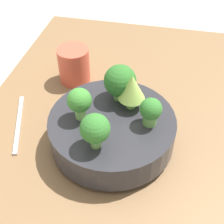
# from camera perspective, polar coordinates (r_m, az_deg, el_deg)

# --- Properties ---
(ground_plane) EXTENTS (6.00, 6.00, 0.00)m
(ground_plane) POSITION_cam_1_polar(r_m,az_deg,el_deg) (0.76, 2.13, -5.71)
(ground_plane) COLOR #ADA89E
(table) EXTENTS (1.09, 0.74, 0.03)m
(table) POSITION_cam_1_polar(r_m,az_deg,el_deg) (0.75, 2.16, -4.93)
(table) COLOR brown
(table) RESTS_ON ground_plane
(bowl) EXTENTS (0.27, 0.27, 0.08)m
(bowl) POSITION_cam_1_polar(r_m,az_deg,el_deg) (0.69, 0.00, -3.28)
(bowl) COLOR #28282D
(bowl) RESTS_ON table
(broccoli_floret_right) EXTENTS (0.06, 0.06, 0.08)m
(broccoli_floret_right) POSITION_cam_1_polar(r_m,az_deg,el_deg) (0.58, -3.11, -3.16)
(broccoli_floret_right) COLOR #609347
(broccoli_floret_right) RESTS_ON bowl
(broccoli_floret_front) EXTENTS (0.05, 0.05, 0.07)m
(broccoli_floret_front) POSITION_cam_1_polar(r_m,az_deg,el_deg) (0.64, -5.97, 1.93)
(broccoli_floret_front) COLOR #7AB256
(broccoli_floret_front) RESTS_ON bowl
(broccoli_floret_back) EXTENTS (0.05, 0.05, 0.06)m
(broccoli_floret_back) POSITION_cam_1_polar(r_m,az_deg,el_deg) (0.63, 7.09, 0.23)
(broccoli_floret_back) COLOR #609347
(broccoli_floret_back) RESTS_ON bowl
(broccoli_floret_left) EXTENTS (0.07, 0.07, 0.08)m
(broccoli_floret_left) POSITION_cam_1_polar(r_m,az_deg,el_deg) (0.68, 1.48, 5.61)
(broccoli_floret_left) COLOR #6BA34C
(broccoli_floret_left) RESTS_ON bowl
(romanesco_piece_far) EXTENTS (0.06, 0.06, 0.08)m
(romanesco_piece_far) POSITION_cam_1_polar(r_m,az_deg,el_deg) (0.66, 3.67, 4.40)
(romanesco_piece_far) COLOR #7AB256
(romanesco_piece_far) RESTS_ON bowl
(cup) EXTENTS (0.09, 0.09, 0.10)m
(cup) POSITION_cam_1_polar(r_m,az_deg,el_deg) (0.87, -6.97, 8.51)
(cup) COLOR #C64C38
(cup) RESTS_ON table
(fork) EXTENTS (0.19, 0.07, 0.01)m
(fork) POSITION_cam_1_polar(r_m,az_deg,el_deg) (0.79, -16.69, -2.00)
(fork) COLOR #B2B2B7
(fork) RESTS_ON table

